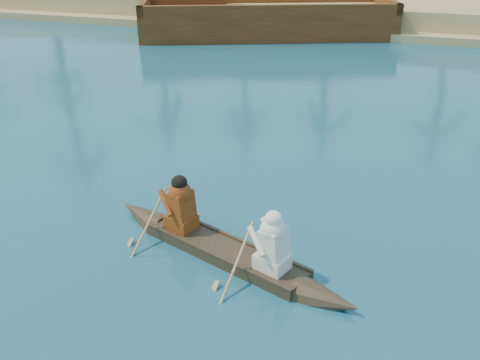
% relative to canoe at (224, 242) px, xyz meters
% --- Properties ---
extents(canoe, '(5.35, 2.68, 1.50)m').
position_rel_canoe_xyz_m(canoe, '(0.00, 0.00, 0.00)').
color(canoe, '#352A1D').
rests_on(canoe, ground).
extents(barge_mid, '(13.13, 8.12, 2.08)m').
position_rel_canoe_xyz_m(barge_mid, '(-4.00, 19.21, 0.44)').
color(barge_mid, brown).
rests_on(barge_mid, ground).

